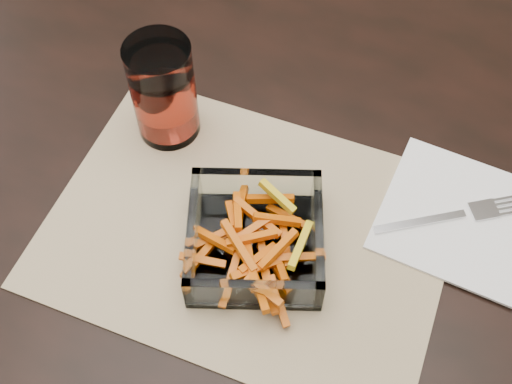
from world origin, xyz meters
TOP-DOWN VIEW (x-y plane):
  - dining_table at (0.00, 0.00)m, footprint 1.60×0.90m
  - placemat at (0.08, -0.09)m, footprint 0.47×0.36m
  - glass_bowl at (0.10, -0.11)m, footprint 0.19×0.19m
  - tumbler at (-0.08, 0.00)m, footprint 0.08×0.08m
  - napkin at (0.29, 0.03)m, footprint 0.17×0.17m
  - fork at (0.29, 0.03)m, footprint 0.16×0.12m

SIDE VIEW (x-z plane):
  - dining_table at x=0.00m, z-range 0.29..1.04m
  - placemat at x=0.08m, z-range 0.75..0.75m
  - napkin at x=0.29m, z-range 0.75..0.76m
  - fork at x=0.29m, z-range 0.76..0.76m
  - glass_bowl at x=0.10m, z-range 0.75..0.80m
  - tumbler at x=-0.08m, z-range 0.75..0.88m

